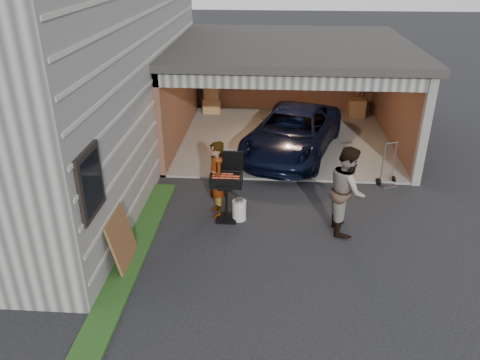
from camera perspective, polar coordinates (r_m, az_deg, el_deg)
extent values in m
plane|color=black|center=(8.81, 1.34, -10.18)|extent=(80.00, 80.00, 0.00)
cube|color=#474744|center=(12.98, -25.76, 12.75)|extent=(7.00, 11.00, 5.50)
cube|color=#193814|center=(8.40, -14.95, -13.10)|extent=(0.50, 8.00, 0.06)
cube|color=#605E59|center=(14.55, 5.56, 5.23)|extent=(6.50, 6.00, 0.06)
cube|color=#533326|center=(16.96, 5.59, 12.96)|extent=(6.50, 0.15, 2.70)
cube|color=#533326|center=(14.58, 18.54, 9.51)|extent=(0.15, 6.00, 2.70)
cube|color=#533326|center=(14.38, -7.16, 10.44)|extent=(0.15, 6.00, 2.70)
cube|color=#2D2B28|center=(13.80, 6.08, 16.01)|extent=(6.80, 6.30, 0.20)
cube|color=#474744|center=(11.01, 6.40, 11.86)|extent=(6.50, 0.16, 0.36)
cube|color=silver|center=(12.17, 6.25, 13.75)|extent=(6.00, 2.40, 0.06)
cube|color=#474744|center=(11.88, 21.53, 5.33)|extent=(0.20, 0.18, 2.70)
cube|color=brown|center=(16.66, -3.43, 9.09)|extent=(0.60, 0.50, 0.50)
cube|color=brown|center=(16.53, -3.48, 10.66)|extent=(0.50, 0.45, 0.45)
cube|color=brown|center=(16.68, 14.02, 8.54)|extent=(0.55, 0.50, 0.60)
cube|color=#58321E|center=(17.05, 14.63, 11.81)|extent=(0.24, 0.43, 2.20)
imported|color=black|center=(13.13, 6.41, 5.57)|extent=(3.26, 4.87, 1.24)
imported|color=silver|center=(9.94, -2.93, 0.07)|extent=(0.59, 0.72, 1.70)
imported|color=#4C211E|center=(9.60, 12.87, -1.17)|extent=(0.74, 0.93, 1.84)
cube|color=black|center=(10.13, -1.63, -4.68)|extent=(0.43, 0.43, 0.05)
cylinder|color=black|center=(9.91, -1.66, -2.55)|extent=(0.07, 0.07, 0.85)
cube|color=black|center=(9.69, -1.70, -0.03)|extent=(0.67, 0.47, 0.20)
cube|color=#59595B|center=(9.65, -1.70, 0.43)|extent=(0.61, 0.41, 0.02)
cube|color=black|center=(9.82, -1.55, 2.38)|extent=(0.67, 0.12, 0.47)
cylinder|color=beige|center=(10.03, -0.10, -3.69)|extent=(0.36, 0.36, 0.45)
cube|color=#58321E|center=(8.79, -14.20, -7.09)|extent=(0.26, 0.94, 1.04)
cube|color=gray|center=(12.07, 17.62, -0.63)|extent=(0.42, 0.35, 0.04)
cylinder|color=black|center=(12.01, 16.52, -0.21)|extent=(0.11, 0.19, 0.19)
cylinder|color=black|center=(12.24, 18.14, 0.07)|extent=(0.11, 0.19, 0.19)
cylinder|color=gray|center=(11.84, 17.02, 1.91)|extent=(0.03, 0.03, 1.10)
cylinder|color=gray|center=(12.02, 18.26, 2.09)|extent=(0.03, 0.03, 1.10)
cylinder|color=gray|center=(11.74, 17.99, 4.32)|extent=(0.30, 0.15, 0.03)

